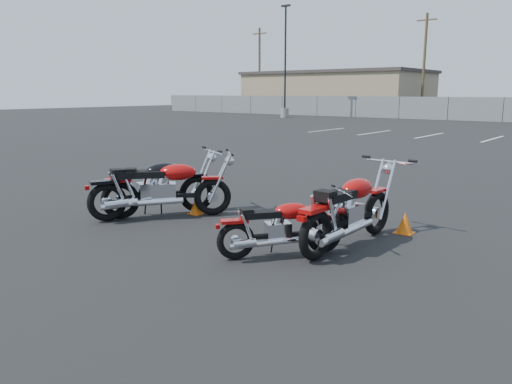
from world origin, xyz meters
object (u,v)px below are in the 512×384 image
Objects in this scene: motorcycle_front_red at (166,188)px; motorcycle_rear_red at (281,227)px; motorcycle_second_black at (153,187)px; motorcycle_third_red at (349,210)px.

motorcycle_rear_red is (2.83, -0.49, -0.12)m from motorcycle_front_red.
motorcycle_rear_red is (3.06, -0.38, -0.12)m from motorcycle_second_black.
motorcycle_rear_red is at bearing -9.77° from motorcycle_front_red.
motorcycle_second_black is at bearing 172.92° from motorcycle_rear_red.
motorcycle_second_black is 3.09m from motorcycle_rear_red.
motorcycle_third_red is at bearing 62.63° from motorcycle_rear_red.
motorcycle_third_red is at bearing 9.42° from motorcycle_second_black.
motorcycle_third_red is at bearing 8.26° from motorcycle_front_red.
motorcycle_front_red is 3.37m from motorcycle_third_red.
motorcycle_third_red reaches higher than motorcycle_rear_red.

